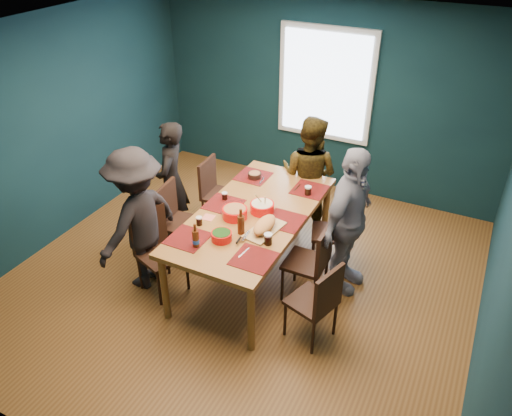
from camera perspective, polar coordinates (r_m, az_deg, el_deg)
The scene contains 26 objects.
room at distance 5.25m, azimuth -0.34°, elevation 5.35°, with size 5.01×5.01×2.71m.
dining_table at distance 5.41m, azimuth -0.29°, elevation -1.21°, with size 1.11×2.22×0.84m.
chair_left_far at distance 6.45m, azimuth -4.73°, elevation 2.28°, with size 0.44×0.44×0.92m.
chair_left_mid at distance 5.92m, azimuth -9.20°, elevation -0.88°, with size 0.47×0.47×0.95m.
chair_left_near at distance 5.47m, azimuth -11.39°, elevation -4.14°, with size 0.55×0.55×0.96m.
chair_right_far at distance 5.78m, azimuth 9.30°, elevation -2.16°, with size 0.51×0.51×0.89m.
chair_right_mid at distance 5.24m, azimuth 6.65°, elevation -5.68°, with size 0.43×0.43×0.94m.
chair_right_near at distance 4.80m, azimuth 7.23°, elevation -10.29°, with size 0.51×0.51×0.90m.
person_far_left at distance 6.21m, azimuth -9.61°, elevation 3.03°, with size 0.56×0.37×1.53m, color black.
person_back at distance 6.26m, azimuth 6.07°, elevation 3.73°, with size 0.76×0.59×1.55m, color black.
person_right at distance 5.30m, azimuth 10.51°, elevation -1.58°, with size 0.99×0.41×1.68m, color white.
person_near_left at distance 5.43m, azimuth -13.34°, elevation -1.34°, with size 1.06×0.61×1.64m, color black.
bowl_salad at distance 5.26m, azimuth -2.44°, elevation -0.52°, with size 0.27×0.27×0.11m.
bowl_dumpling at distance 5.35m, azimuth 0.70°, elevation 0.11°, with size 0.26×0.26×0.24m.
bowl_herbs at distance 4.93m, azimuth -3.96°, elevation -3.19°, with size 0.21×0.21×0.09m.
cutting_board at distance 5.04m, azimuth 0.96°, elevation -2.07°, with size 0.31×0.61×0.13m.
small_bowl at distance 6.01m, azimuth -0.17°, elevation 3.77°, with size 0.16×0.16×0.07m.
beer_bottle_a at distance 4.84m, azimuth -6.91°, elevation -3.50°, with size 0.07×0.07×0.26m.
beer_bottle_b at distance 4.98m, azimuth -1.73°, elevation -1.84°, with size 0.07×0.07×0.28m.
cola_glass_a at distance 5.17m, azimuth -6.51°, elevation -1.43°, with size 0.07×0.07×0.09m.
cola_glass_b at distance 4.86m, azimuth 1.40°, elevation -3.51°, with size 0.08×0.08×0.12m.
cola_glass_c at distance 5.68m, azimuth 5.97°, elevation 2.03°, with size 0.08×0.08×0.11m.
cola_glass_d at distance 5.58m, azimuth -3.60°, elevation 1.41°, with size 0.07×0.07×0.09m.
napkin_a at distance 5.30m, azimuth 3.98°, elevation -1.05°, with size 0.13×0.13×0.00m, color #E3705F.
napkin_b at distance 5.30m, azimuth -5.45°, elevation -1.08°, with size 0.12×0.12×0.00m, color #E3705F.
napkin_c at distance 4.71m, azimuth -0.90°, elevation -5.76°, with size 0.15×0.15×0.00m, color #E3705F.
Camera 1 is at (2.12, -3.92, 3.74)m, focal length 35.00 mm.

